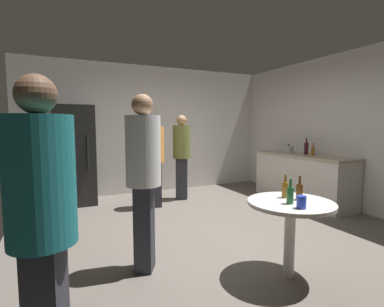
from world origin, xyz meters
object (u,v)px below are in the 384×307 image
Objects in this scene: beer_bottle_green at (290,195)px; person_in_white_shirt at (143,169)px; wine_bottle_on_counter at (306,148)px; foreground_table at (290,212)px; beer_bottle_amber at (285,189)px; person_in_teal_shirt at (42,214)px; kettle at (289,149)px; person_in_orange_shirt at (154,154)px; person_in_olive_shirt at (182,150)px; beer_bottle_brown at (299,191)px; beer_bottle_on_counter at (313,151)px; refrigerator at (74,155)px; plastic_cup_blue at (301,202)px.

beer_bottle_green is 0.13× the size of person_in_white_shirt.
foreground_table is (-2.28, -1.98, -0.39)m from wine_bottle_on_counter.
beer_bottle_amber is 0.14× the size of person_in_teal_shirt.
beer_bottle_green is at bearing 26.87° from person_in_teal_shirt.
kettle is 2.65m from person_in_orange_shirt.
person_in_olive_shirt is at bearing 124.62° from person_in_orange_shirt.
wine_bottle_on_counter is 0.18× the size of person_in_white_shirt.
foreground_table is 3.48× the size of beer_bottle_amber.
person_in_teal_shirt is (-2.17, -0.39, 0.18)m from beer_bottle_brown.
beer_bottle_on_counter reaches higher than beer_bottle_amber.
beer_bottle_amber is 0.14× the size of person_in_olive_shirt.
person_in_olive_shirt is at bearing 88.04° from person_in_white_shirt.
beer_bottle_green is (-0.18, -0.07, 0.00)m from beer_bottle_brown.
refrigerator reaches higher than beer_bottle_brown.
person_in_teal_shirt reaches higher than wine_bottle_on_counter.
beer_bottle_green reaches higher than plastic_cup_blue.
plastic_cup_blue is at bearing 14.83° from person_in_orange_shirt.
person_in_orange_shirt is 0.92× the size of person_in_white_shirt.
refrigerator is 1.10× the size of person_in_olive_shirt.
beer_bottle_amber is 1.00× the size of beer_bottle_brown.
person_in_white_shirt is at bearing -80.99° from refrigerator.
refrigerator is 1.03× the size of person_in_white_shirt.
person_in_white_shirt reaches higher than beer_bottle_green.
beer_bottle_brown is 0.31m from plastic_cup_blue.
plastic_cup_blue is (-2.37, -2.19, -0.23)m from wine_bottle_on_counter.
person_in_white_shirt is at bearing 140.42° from plastic_cup_blue.
beer_bottle_green is at bearing -5.19° from person_in_white_shirt.
kettle is at bearing 54.11° from person_in_white_shirt.
person_in_white_shirt reaches higher than person_in_olive_shirt.
beer_bottle_amber is 3.02m from person_in_olive_shirt.
beer_bottle_green is at bearing -159.11° from beer_bottle_brown.
person_in_orange_shirt is (-0.42, 2.83, 0.31)m from foreground_table.
plastic_cup_blue is 0.07× the size of person_in_orange_shirt.
beer_bottle_on_counter is 1.00× the size of beer_bottle_brown.
beer_bottle_brown reaches higher than foreground_table.
plastic_cup_blue is 3.07m from person_in_orange_shirt.
beer_bottle_brown is at bearing 19.45° from person_in_orange_shirt.
refrigerator is 1.98m from person_in_olive_shirt.
person_in_teal_shirt is (-0.84, -1.09, -0.03)m from person_in_white_shirt.
kettle is 2.22× the size of plastic_cup_blue.
beer_bottle_amber is 1.41m from person_in_white_shirt.
plastic_cup_blue is 0.07× the size of person_in_olive_shirt.
refrigerator reaches higher than plastic_cup_blue.
refrigerator is 7.83× the size of beer_bottle_amber.
person_in_olive_shirt is at bearing 84.50° from plastic_cup_blue.
beer_bottle_amber is at bearing 4.15° from person_in_white_shirt.
beer_bottle_amber is (1.73, -3.52, -0.08)m from refrigerator.
beer_bottle_amber is 0.23m from beer_bottle_green.
kettle is 3.28m from beer_bottle_green.
person_in_olive_shirt is at bearing 86.53° from beer_bottle_amber.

